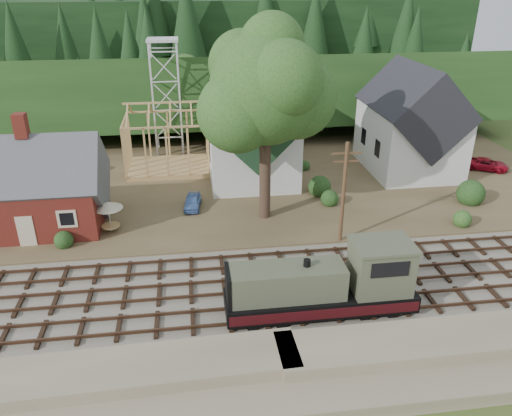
{
  "coord_description": "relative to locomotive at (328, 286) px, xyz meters",
  "views": [
    {
      "loc": [
        -3.73,
        -26.59,
        18.58
      ],
      "look_at": [
        0.73,
        6.0,
        3.0
      ],
      "focal_mm": 35.0,
      "sensor_mm": 36.0,
      "label": 1
    }
  ],
  "objects": [
    {
      "name": "farmhouse",
      "position": [
        14.23,
        22.0,
        2.87
      ],
      "size": [
        8.4,
        10.8,
        10.6
      ],
      "color": "silver",
      "rests_on": "village_flat"
    },
    {
      "name": "car_blue",
      "position": [
        -7.63,
        15.5,
        -1.14
      ],
      "size": [
        1.7,
        3.42,
        1.12
      ],
      "primitive_type": "imported",
      "rotation": [
        0.0,
        0.0,
        -0.12
      ],
      "color": "#5C84C6",
      "rests_on": "village_flat"
    },
    {
      "name": "church",
      "position": [
        -1.77,
        22.68,
        3.18
      ],
      "size": [
        8.4,
        15.17,
        13.0
      ],
      "color": "silver",
      "rests_on": "village_flat"
    },
    {
      "name": "embankment",
      "position": [
        -3.77,
        -5.5,
        -2.0
      ],
      "size": [
        64.0,
        5.0,
        1.6
      ],
      "primitive_type": "cube",
      "color": "#7F7259",
      "rests_on": "ground"
    },
    {
      "name": "ridge",
      "position": [
        -3.77,
        61.0,
        -2.0
      ],
      "size": [
        80.0,
        20.0,
        12.0
      ],
      "primitive_type": "cube",
      "color": "black",
      "rests_on": "ground"
    },
    {
      "name": "village_flat",
      "position": [
        -3.77,
        21.0,
        -1.85
      ],
      "size": [
        64.0,
        26.0,
        0.3
      ],
      "primitive_type": "cube",
      "color": "brown",
      "rests_on": "ground"
    },
    {
      "name": "car_red",
      "position": [
        22.29,
        20.6,
        -1.11
      ],
      "size": [
        4.62,
        3.74,
        1.17
      ],
      "primitive_type": "imported",
      "rotation": [
        0.0,
        0.0,
        1.06
      ],
      "color": "#A90D20",
      "rests_on": "village_flat"
    },
    {
      "name": "big_tree",
      "position": [
        -1.6,
        13.08,
        8.22
      ],
      "size": [
        10.9,
        8.4,
        14.7
      ],
      "color": "#38281E",
      "rests_on": "village_flat"
    },
    {
      "name": "locomotive",
      "position": [
        0.0,
        0.0,
        0.0
      ],
      "size": [
        11.07,
        2.77,
        4.45
      ],
      "color": "black",
      "rests_on": "railroad_bed"
    },
    {
      "name": "timber_frame",
      "position": [
        -9.77,
        25.0,
        1.27
      ],
      "size": [
        8.2,
        6.2,
        6.99
      ],
      "color": "tan",
      "rests_on": "village_flat"
    },
    {
      "name": "lattice_tower",
      "position": [
        -9.77,
        31.0,
        8.04
      ],
      "size": [
        3.2,
        3.2,
        12.12
      ],
      "color": "silver",
      "rests_on": "village_flat"
    },
    {
      "name": "hillside",
      "position": [
        -3.77,
        45.0,
        -2.0
      ],
      "size": [
        70.0,
        28.96,
        12.74
      ],
      "primitive_type": "cube",
      "rotation": [
        -0.17,
        0.0,
        0.0
      ],
      "color": "#1E3F19",
      "rests_on": "ground"
    },
    {
      "name": "depot",
      "position": [
        -19.77,
        14.0,
        1.22
      ],
      "size": [
        10.8,
        7.41,
        9.0
      ],
      "color": "#591B14",
      "rests_on": "village_flat"
    },
    {
      "name": "patio_set",
      "position": [
        -14.03,
        12.06,
        0.4
      ],
      "size": [
        2.22,
        2.22,
        2.47
      ],
      "color": "silver",
      "rests_on": "village_flat"
    },
    {
      "name": "telegraph_pole_near",
      "position": [
        3.23,
        8.2,
        2.25
      ],
      "size": [
        2.2,
        0.28,
        8.0
      ],
      "color": "#4C331E",
      "rests_on": "ground"
    },
    {
      "name": "railroad_bed",
      "position": [
        -3.77,
        3.0,
        -1.92
      ],
      "size": [
        64.0,
        11.0,
        0.16
      ],
      "primitive_type": "cube",
      "color": "#726B5B",
      "rests_on": "ground"
    },
    {
      "name": "ground",
      "position": [
        -3.77,
        3.0,
        -2.0
      ],
      "size": [
        140.0,
        140.0,
        0.0
      ],
      "primitive_type": "plane",
      "color": "#384C1E",
      "rests_on": "ground"
    }
  ]
}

